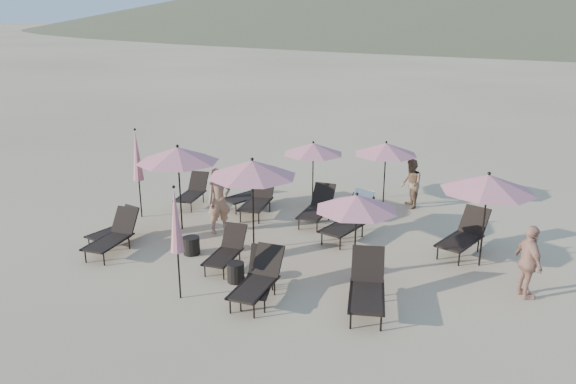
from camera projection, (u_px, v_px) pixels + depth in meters
The scene contains 26 objects.
ground at pixel (249, 285), 12.67m from camera, with size 800.00×800.00×0.00m, color #D6BA8C.
lounger_0 at pixel (113, 235), 14.31m from camera, with size 0.91×1.79×0.98m.
lounger_1 at pixel (115, 228), 14.99m from camera, with size 0.72×1.52×0.84m.
lounger_2 at pixel (227, 250), 13.51m from camera, with size 0.82×1.59×0.87m.
lounger_3 at pixel (258, 279), 11.93m from camera, with size 0.83×1.76×0.98m.
lounger_4 at pixel (259, 277), 12.09m from camera, with size 1.11×1.70×0.91m.
lounger_5 at pixel (367, 286), 11.52m from camera, with size 1.28×1.98×1.07m.
lounger_6 at pixel (193, 191), 17.95m from camera, with size 0.98×1.70×0.92m.
lounger_7 at pixel (258, 199), 17.07m from camera, with size 1.08×1.92×1.04m.
lounger_8 at pixel (250, 192), 17.73m from camera, with size 1.14×1.85×0.99m.
lounger_9 at pixel (317, 207), 16.39m from camera, with size 0.83×1.79×1.00m.
lounger_10 at pixel (351, 217), 15.27m from camera, with size 0.99×1.97×1.17m.
lounger_11 at pixel (464, 234), 14.27m from camera, with size 1.08×1.92×1.04m.
umbrella_open_0 at pixel (178, 155), 15.33m from camera, with size 2.29×2.29×2.46m.
umbrella_open_1 at pixel (252, 169), 13.98m from camera, with size 2.28×2.28×2.45m.
umbrella_open_2 at pixel (357, 203), 12.54m from camera, with size 1.90×1.90×2.05m.
umbrella_open_3 at pixel (313, 149), 17.54m from camera, with size 1.93×1.93×2.07m.
umbrella_open_4 at pixel (386, 149), 17.28m from camera, with size 1.98×1.98×2.13m.
umbrella_open_5 at pixel (488, 183), 13.02m from camera, with size 2.20×2.20×2.37m.
umbrella_closed_0 at pixel (176, 221), 11.55m from camera, with size 0.30×0.30×2.54m.
umbrella_closed_1 at pixel (137, 156), 16.37m from camera, with size 0.32×0.32×2.71m.
side_table_0 at pixel (191, 246), 14.24m from camera, with size 0.43×0.43×0.45m, color black.
side_table_1 at pixel (236, 272), 12.76m from camera, with size 0.40×0.40×0.46m, color black.
beachgoer_a at pixel (219, 201), 15.48m from camera, with size 0.67×0.44×1.83m, color #A27658.
beachgoer_b at pixel (411, 184), 17.54m from camera, with size 0.76×0.59×1.55m, color #8D6748.
beachgoer_c at pixel (529, 262), 11.87m from camera, with size 0.96×0.40×1.64m, color tan.
Camera 1 is at (6.12, -9.72, 5.81)m, focal length 35.00 mm.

